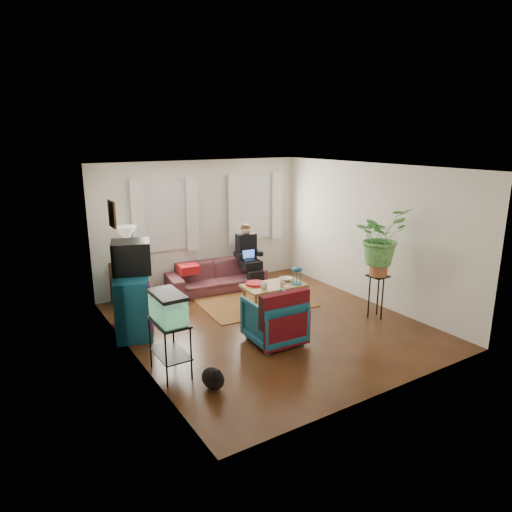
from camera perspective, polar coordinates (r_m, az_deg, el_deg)
floor at (r=7.74m, az=1.59°, el=-8.54°), size 4.50×5.00×0.01m
ceiling at (r=7.12m, az=1.74°, el=11.03°), size 4.50×5.00×0.01m
wall_back at (r=9.46m, az=-6.78°, el=3.94°), size 4.50×0.01×2.60m
wall_front at (r=5.51m, az=16.26°, el=-4.56°), size 4.50×0.01×2.60m
wall_left at (r=6.40m, az=-15.37°, el=-1.79°), size 0.01×5.00×2.60m
wall_right at (r=8.75m, az=14.04°, el=2.70°), size 0.01×5.00×2.60m
window_left at (r=9.09m, az=-11.34°, el=4.91°), size 1.08×0.04×1.38m
window_right at (r=9.99m, az=-0.25°, el=6.08°), size 1.08×0.04×1.38m
curtains_left at (r=9.02m, az=-11.16°, el=4.84°), size 1.36×0.06×1.50m
curtains_right at (r=9.92m, az=-0.00°, el=6.02°), size 1.36×0.06×1.50m
picture_frame at (r=7.07m, az=-17.49°, el=5.02°), size 0.04×0.32×0.40m
area_rug at (r=8.75m, az=-0.35°, el=-5.66°), size 2.13×1.76×0.01m
sofa at (r=9.31m, az=-5.02°, el=-1.96°), size 2.07×1.01×0.78m
seated_person at (r=9.52m, az=-1.01°, el=-0.26°), size 0.56×0.67×1.19m
side_table at (r=8.88m, az=-15.52°, el=-3.31°), size 0.63×0.63×0.78m
table_lamp at (r=8.69m, az=-15.85°, el=1.21°), size 0.47×0.47×0.71m
dresser at (r=7.57m, az=-15.13°, el=-5.73°), size 0.83×1.18×0.96m
crt_tv at (r=7.45m, az=-15.35°, el=-0.13°), size 0.72×0.68×0.51m
aquarium_stand at (r=6.21m, az=-10.70°, el=-11.18°), size 0.38×0.67×0.75m
aquarium at (r=5.99m, az=-10.96°, el=-6.24°), size 0.34×0.61×0.40m
black_cat at (r=5.90m, az=-5.42°, el=-14.76°), size 0.32×0.43×0.33m
armchair at (r=6.98m, az=2.27°, el=-7.71°), size 0.80×0.76×0.79m
serape_throw at (r=6.68m, az=3.67°, el=-7.27°), size 0.80×0.22×0.65m
coffee_table at (r=8.34m, az=2.25°, el=-5.09°), size 1.16×0.70×0.46m
cup_a at (r=8.04m, az=1.05°, el=-3.72°), size 0.14×0.14×0.10m
cup_b at (r=8.12m, az=3.22°, el=-3.57°), size 0.11×0.11×0.10m
bowl at (r=8.48m, az=3.73°, el=-2.91°), size 0.24×0.24×0.05m
snack_tray at (r=8.24m, az=-0.10°, el=-3.46°), size 0.37×0.37×0.04m
birdcage at (r=8.28m, az=5.13°, el=-2.41°), size 0.20×0.20×0.33m
plant_stand at (r=8.16m, az=14.82°, el=-4.92°), size 0.34×0.34×0.77m
potted_plant at (r=7.90m, az=15.25°, el=1.30°), size 0.90×0.79×0.97m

